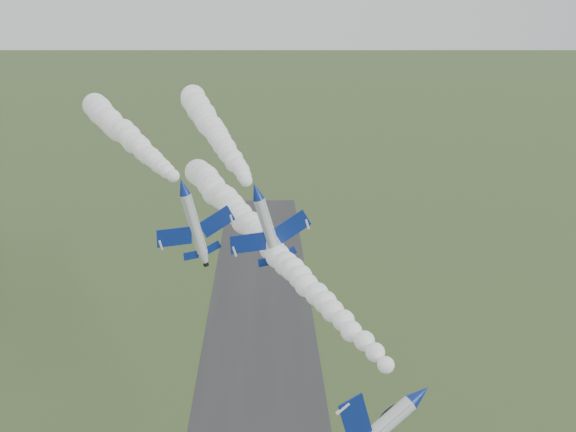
# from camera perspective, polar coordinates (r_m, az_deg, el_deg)

# --- Properties ---
(runway) EXTENTS (24.00, 260.00, 0.04)m
(runway) POSITION_cam_1_polar(r_m,az_deg,el_deg) (114.56, -2.55, -17.86)
(runway) COLOR #2D2D30
(runway) RESTS_ON ground
(jet_lead) EXTENTS (7.21, 13.07, 9.71)m
(jet_lead) POSITION_cam_1_polar(r_m,az_deg,el_deg) (64.87, 11.71, -15.31)
(jet_lead) COLOR silver
(smoke_trail_jet_lead) EXTENTS (32.25, 67.80, 4.99)m
(smoke_trail_jet_lead) POSITION_cam_1_polar(r_m,az_deg,el_deg) (94.47, -2.16, -2.08)
(smoke_trail_jet_lead) COLOR white
(jet_pair_left) EXTENTS (10.74, 12.69, 3.84)m
(jet_pair_left) POSITION_cam_1_polar(r_m,az_deg,el_deg) (85.13, -9.31, 2.60)
(jet_pair_left) COLOR silver
(smoke_trail_jet_pair_left) EXTENTS (29.90, 66.64, 5.58)m
(smoke_trail_jet_pair_left) POSITION_cam_1_polar(r_m,az_deg,el_deg) (120.80, -14.37, 7.22)
(smoke_trail_jet_pair_left) COLOR white
(jet_pair_right) EXTENTS (11.37, 13.84, 4.34)m
(jet_pair_right) POSITION_cam_1_polar(r_m,az_deg,el_deg) (86.08, -2.83, 2.22)
(jet_pair_right) COLOR silver
(smoke_trail_jet_pair_right) EXTENTS (21.04, 66.40, 5.71)m
(smoke_trail_jet_pair_right) POSITION_cam_1_polar(r_m,az_deg,el_deg) (120.98, -6.64, 7.58)
(smoke_trail_jet_pair_right) COLOR white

